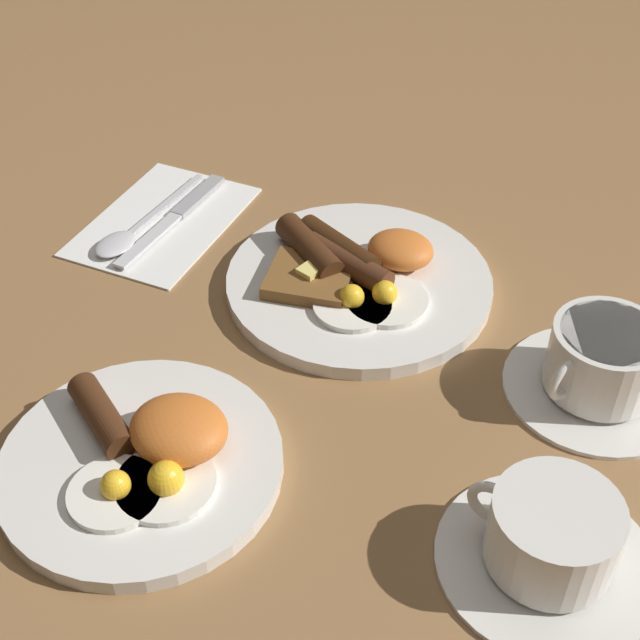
# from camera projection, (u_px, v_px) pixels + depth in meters

# --- Properties ---
(ground_plane) EXTENTS (3.00, 3.00, 0.00)m
(ground_plane) POSITION_uv_depth(u_px,v_px,m) (359.00, 288.00, 0.92)
(ground_plane) COLOR olive
(breakfast_plate_near) EXTENTS (0.27, 0.27, 0.05)m
(breakfast_plate_near) POSITION_uv_depth(u_px,v_px,m) (356.00, 276.00, 0.91)
(breakfast_plate_near) COLOR silver
(breakfast_plate_near) RESTS_ON ground_plane
(breakfast_plate_far) EXTENTS (0.23, 0.23, 0.05)m
(breakfast_plate_far) POSITION_uv_depth(u_px,v_px,m) (146.00, 457.00, 0.73)
(breakfast_plate_far) COLOR silver
(breakfast_plate_far) RESTS_ON ground_plane
(teacup_near) EXTENTS (0.17, 0.17, 0.07)m
(teacup_near) POSITION_uv_depth(u_px,v_px,m) (601.00, 366.00, 0.78)
(teacup_near) COLOR silver
(teacup_near) RESTS_ON ground_plane
(teacup_far) EXTENTS (0.17, 0.17, 0.07)m
(teacup_far) POSITION_uv_depth(u_px,v_px,m) (550.00, 540.00, 0.65)
(teacup_far) COLOR silver
(teacup_far) RESTS_ON ground_plane
(napkin) EXTENTS (0.15, 0.21, 0.01)m
(napkin) POSITION_uv_depth(u_px,v_px,m) (163.00, 220.00, 1.01)
(napkin) COLOR white
(napkin) RESTS_ON ground_plane
(knife) EXTENTS (0.03, 0.20, 0.01)m
(knife) POSITION_uv_depth(u_px,v_px,m) (177.00, 214.00, 1.01)
(knife) COLOR silver
(knife) RESTS_ON napkin
(spoon) EXTENTS (0.04, 0.19, 0.01)m
(spoon) POSITION_uv_depth(u_px,v_px,m) (126.00, 236.00, 0.97)
(spoon) COLOR silver
(spoon) RESTS_ON napkin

